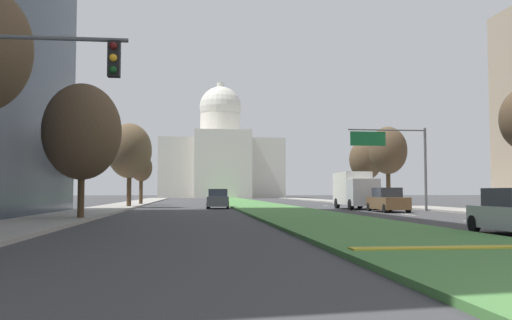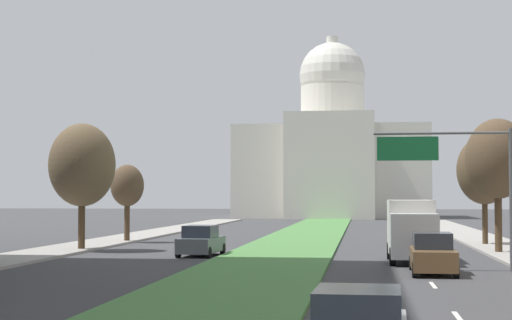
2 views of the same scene
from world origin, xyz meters
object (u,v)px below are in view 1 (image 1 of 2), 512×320
Objects in this scene: street_tree_left_far at (130,151)px; sedan_midblock at (388,201)px; box_truck_delivery at (355,190)px; street_tree_right_distant at (366,160)px; sedan_distant at (218,199)px; street_tree_left_mid at (82,132)px; capitol_building at (220,160)px; overhead_guide_sign at (396,151)px; traffic_light_near_left at (22,91)px; street_tree_left_distant at (141,168)px; street_tree_right_far at (388,151)px.

sedan_midblock is (20.35, -12.74, -4.47)m from street_tree_left_far.
box_truck_delivery is at bearing 94.89° from sedan_midblock.
street_tree_left_far is 1.68× the size of sedan_midblock.
street_tree_right_distant is 21.47m from sedan_distant.
sedan_distant is (-17.40, -11.80, -4.33)m from street_tree_right_distant.
street_tree_right_distant reaches higher than street_tree_left_mid.
capitol_building is 3.72× the size of street_tree_left_far.
overhead_guide_sign is at bearing 49.21° from sedan_midblock.
street_tree_left_mid is at bearing -154.43° from sedan_midblock.
street_tree_right_distant is (25.45, 30.88, 0.48)m from street_tree_left_mid.
traffic_light_near_left is 0.91× the size of street_tree_left_distant.
box_truck_delivery is (19.80, -6.30, -3.64)m from street_tree_left_far.
capitol_building reaches higher than street_tree_left_distant.
capitol_building reaches higher than overhead_guide_sign.
sedan_midblock is at bearing -47.81° from street_tree_left_distant.
street_tree_right_distant reaches higher than sedan_midblock.
overhead_guide_sign reaches higher than sedan_distant.
street_tree_left_far reaches higher than sedan_midblock.
capitol_building is 6.27× the size of sedan_midblock.
traffic_light_near_left is at bearing -116.23° from street_tree_right_distant.
street_tree_left_mid is at bearing -140.67° from box_truck_delivery.
street_tree_right_far is at bearing 69.52° from sedan_midblock.
street_tree_left_distant is 25.30m from box_truck_delivery.
sedan_distant is at bearing 149.54° from overhead_guide_sign.
street_tree_right_distant is (25.39, -1.04, 1.05)m from street_tree_left_distant.
street_tree_left_distant is 15.48m from sedan_distant.
sedan_midblock is (18.23, 26.40, -2.95)m from traffic_light_near_left.
street_tree_left_mid is at bearing -90.12° from street_tree_left_distant.
capitol_building is 95.40m from overhead_guide_sign.
street_tree_right_far reaches higher than street_tree_right_distant.
sedan_distant is (8.18, -3.34, -4.50)m from street_tree_left_far.
traffic_light_near_left is 0.80× the size of overhead_guide_sign.
capitol_building reaches higher than street_tree_left_mid.
sedan_midblock is 6.52m from box_truck_delivery.
street_tree_left_distant is at bearing 92.27° from traffic_light_near_left.
street_tree_right_far is 8.27m from street_tree_right_distant.
street_tree_right_distant reaches higher than street_tree_left_distant.
street_tree_left_distant reaches higher than box_truck_delivery.
box_truck_delivery is at bearing -38.86° from street_tree_left_distant.
street_tree_right_far is (3.56, 11.47, 0.89)m from overhead_guide_sign.
street_tree_right_far is at bearing 50.38° from box_truck_delivery.
street_tree_right_distant is (0.39, 8.25, -0.41)m from street_tree_right_far.
street_tree_left_mid is at bearing -96.68° from capitol_building.
overhead_guide_sign is at bearing 55.02° from traffic_light_near_left.
street_tree_left_distant is 0.89× the size of box_truck_delivery.
overhead_guide_sign is 6.08m from box_truck_delivery.
box_truck_delivery reaches higher than sedan_distant.
street_tree_right_distant is 1.18× the size of box_truck_delivery.
sedan_midblock is at bearing -37.65° from sedan_distant.
street_tree_left_far reaches higher than sedan_distant.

